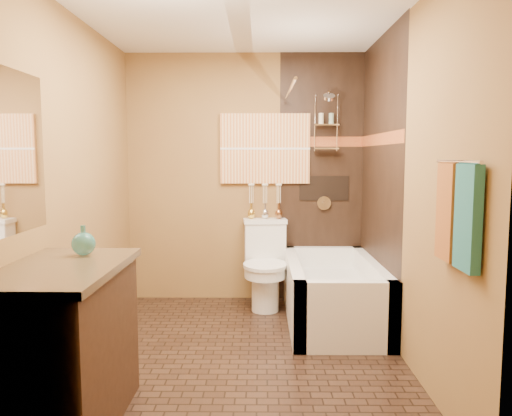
{
  "coord_description": "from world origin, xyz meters",
  "views": [
    {
      "loc": [
        0.16,
        -3.58,
        1.48
      ],
      "look_at": [
        0.12,
        0.4,
        1.06
      ],
      "focal_mm": 35.0,
      "sensor_mm": 36.0,
      "label": 1
    }
  ],
  "objects_px": {
    "sunset_painting": "(265,149)",
    "vanity": "(60,347)",
    "toilet": "(265,264)",
    "bathtub": "(333,298)"
  },
  "relations": [
    {
      "from": "sunset_painting",
      "to": "toilet",
      "type": "xyz_separation_m",
      "value": [
        0.0,
        -0.28,
        -1.12
      ]
    },
    {
      "from": "vanity",
      "to": "sunset_painting",
      "type": "bearing_deg",
      "value": 66.21
    },
    {
      "from": "sunset_painting",
      "to": "vanity",
      "type": "distance_m",
      "value": 2.93
    },
    {
      "from": "toilet",
      "to": "bathtub",
      "type": "bearing_deg",
      "value": -42.13
    },
    {
      "from": "bathtub",
      "to": "toilet",
      "type": "bearing_deg",
      "value": 143.16
    },
    {
      "from": "sunset_painting",
      "to": "toilet",
      "type": "distance_m",
      "value": 1.16
    },
    {
      "from": "sunset_painting",
      "to": "bathtub",
      "type": "xyz_separation_m",
      "value": [
        0.6,
        -0.73,
        -1.33
      ]
    },
    {
      "from": "bathtub",
      "to": "vanity",
      "type": "distance_m",
      "value": 2.47
    },
    {
      "from": "sunset_painting",
      "to": "vanity",
      "type": "height_order",
      "value": "sunset_painting"
    },
    {
      "from": "bathtub",
      "to": "vanity",
      "type": "bearing_deg",
      "value": -134.58
    }
  ]
}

